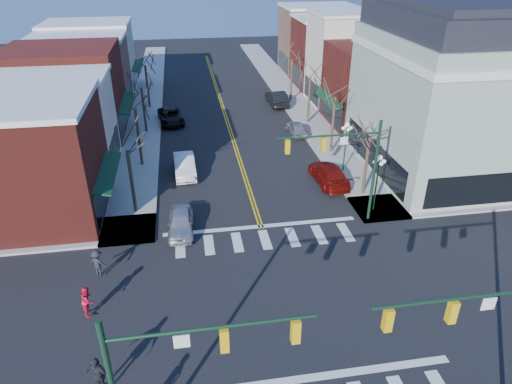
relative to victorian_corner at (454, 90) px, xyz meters
name	(u,v)px	position (x,y,z in m)	size (l,w,h in m)	color
ground	(286,306)	(-16.50, -14.50, -6.66)	(160.00, 160.00, 0.00)	black
sidewalk_left	(139,160)	(-25.25, 5.50, -6.58)	(3.50, 70.00, 0.15)	#9E9B93
sidewalk_right	(331,147)	(-7.75, 5.50, -6.58)	(3.50, 70.00, 0.15)	#9E9B93
bldg_left_brick_a	(19,164)	(-32.00, -2.75, -2.66)	(10.00, 8.50, 8.00)	maroon
bldg_left_stucco_a	(48,127)	(-32.00, 5.00, -2.91)	(10.00, 7.00, 7.50)	beige
bldg_left_brick_b	(66,93)	(-32.00, 13.00, -2.41)	(10.00, 9.00, 8.50)	maroon
bldg_left_tan	(82,75)	(-32.00, 21.25, -2.76)	(10.00, 7.50, 7.80)	#916850
bldg_left_stucco_b	(92,59)	(-32.00, 29.00, -2.56)	(10.00, 8.00, 8.20)	beige
bldg_right_brick_a	(380,86)	(-1.00, 11.25, -2.66)	(10.00, 8.50, 8.00)	maroon
bldg_right_stucco	(355,60)	(-1.00, 19.00, -1.66)	(10.00, 7.00, 10.00)	beige
bldg_right_brick_b	(334,53)	(-1.00, 26.50, -2.41)	(10.00, 8.00, 8.50)	maroon
bldg_right_tan	(317,40)	(-1.00, 34.50, -2.16)	(10.00, 8.00, 9.00)	#916850
victorian_corner	(454,90)	(0.00, 0.00, 0.00)	(12.25, 14.25, 13.30)	#9AA992
traffic_mast_near_left	(171,373)	(-22.05, -21.90, -1.95)	(6.60, 0.28, 7.20)	#14331E
traffic_mast_near_right	(491,330)	(-10.95, -21.90, -1.95)	(6.60, 0.28, 7.20)	#14331E
traffic_mast_far_right	(348,159)	(-10.95, -7.10, -1.95)	(6.60, 0.28, 7.20)	#14331E
lamppost_corner	(378,174)	(-8.30, -6.00, -3.70)	(0.36, 0.36, 4.33)	#14331E
lamppost_midblock	(346,139)	(-8.30, 0.50, -3.70)	(0.36, 0.36, 4.33)	#14331E
tree_left_a	(132,183)	(-24.90, -3.50, -4.28)	(0.24, 0.24, 4.76)	#382B21
tree_left_b	(139,138)	(-24.90, 4.50, -4.14)	(0.24, 0.24, 5.04)	#382B21
tree_left_c	(144,111)	(-24.90, 12.50, -4.38)	(0.24, 0.24, 4.55)	#382B21
tree_left_d	(148,87)	(-24.90, 20.50, -4.21)	(0.24, 0.24, 4.90)	#382B21
tree_right_a	(366,167)	(-8.10, -3.50, -4.35)	(0.24, 0.24, 4.62)	#382B21
tree_right_b	(333,126)	(-8.10, 4.50, -4.07)	(0.24, 0.24, 5.18)	#382B21
tree_right_c	(309,101)	(-8.10, 12.50, -4.24)	(0.24, 0.24, 4.83)	#382B21
tree_right_d	(291,81)	(-8.10, 20.50, -4.17)	(0.24, 0.24, 4.97)	#382B21
car_left_near	(181,222)	(-21.78, -6.44, -5.96)	(1.64, 4.07, 1.39)	#BCBBC0
car_left_mid	(185,166)	(-21.30, 2.15, -5.88)	(1.63, 4.69, 1.54)	white
car_left_far	(171,116)	(-22.44, 14.94, -5.93)	(2.40, 5.21, 1.45)	black
car_right_near	(329,174)	(-10.10, -1.23, -5.90)	(2.13, 5.25, 1.52)	maroon
car_right_mid	(296,128)	(-10.10, 9.47, -5.98)	(1.59, 3.95, 1.35)	#A6A6AB
car_right_far	(277,98)	(-10.10, 19.13, -5.81)	(1.80, 5.16, 1.70)	black
pedestrian_red_b	(88,300)	(-26.50, -13.56, -5.67)	(0.81, 0.63, 1.67)	red
pedestrian_dark_a	(98,375)	(-25.33, -18.42, -5.56)	(1.11, 0.46, 1.89)	#21232A
pedestrian_dark_b	(98,263)	(-26.45, -10.41, -5.70)	(1.04, 0.60, 1.62)	black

